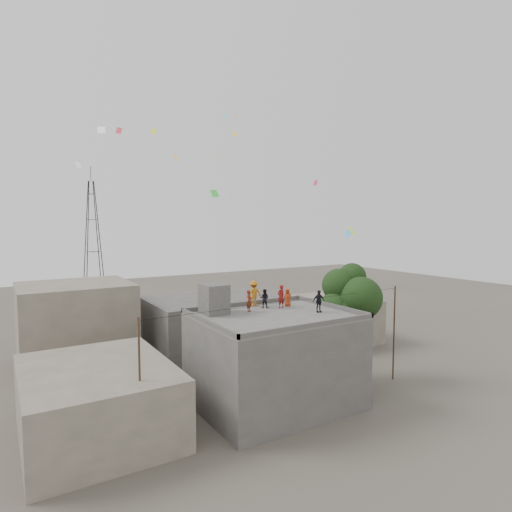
{
  "coord_description": "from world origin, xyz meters",
  "views": [
    {
      "loc": [
        -15.62,
        -23.25,
        12.28
      ],
      "look_at": [
        -0.59,
        1.42,
        9.98
      ],
      "focal_mm": 30.0,
      "sensor_mm": 36.0,
      "label": 1
    }
  ],
  "objects_px": {
    "person_red_adult": "(281,296)",
    "tree": "(350,303)",
    "person_dark_adult": "(319,301)",
    "transmission_tower": "(93,245)",
    "stair_head_box": "(214,299)"
  },
  "relations": [
    {
      "from": "stair_head_box",
      "to": "person_red_adult",
      "type": "relative_size",
      "value": 1.19
    },
    {
      "from": "stair_head_box",
      "to": "tree",
      "type": "relative_size",
      "value": 0.22
    },
    {
      "from": "tree",
      "to": "person_red_adult",
      "type": "bearing_deg",
      "value": 167.83
    },
    {
      "from": "person_red_adult",
      "to": "tree",
      "type": "bearing_deg",
      "value": 159.27
    },
    {
      "from": "person_red_adult",
      "to": "person_dark_adult",
      "type": "bearing_deg",
      "value": 109.3
    },
    {
      "from": "tree",
      "to": "person_red_adult",
      "type": "height_order",
      "value": "tree"
    },
    {
      "from": "tree",
      "to": "person_dark_adult",
      "type": "bearing_deg",
      "value": -162.18
    },
    {
      "from": "tree",
      "to": "person_red_adult",
      "type": "distance_m",
      "value": 5.8
    },
    {
      "from": "tree",
      "to": "person_dark_adult",
      "type": "xyz_separation_m",
      "value": [
        -4.25,
        -1.37,
        0.76
      ]
    },
    {
      "from": "person_red_adult",
      "to": "person_dark_adult",
      "type": "height_order",
      "value": "person_red_adult"
    },
    {
      "from": "transmission_tower",
      "to": "person_red_adult",
      "type": "relative_size",
      "value": 11.93
    },
    {
      "from": "person_dark_adult",
      "to": "transmission_tower",
      "type": "bearing_deg",
      "value": 108.54
    },
    {
      "from": "tree",
      "to": "person_dark_adult",
      "type": "relative_size",
      "value": 5.95
    },
    {
      "from": "stair_head_box",
      "to": "transmission_tower",
      "type": "relative_size",
      "value": 0.1
    },
    {
      "from": "transmission_tower",
      "to": "person_red_adult",
      "type": "distance_m",
      "value": 38.68
    }
  ]
}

